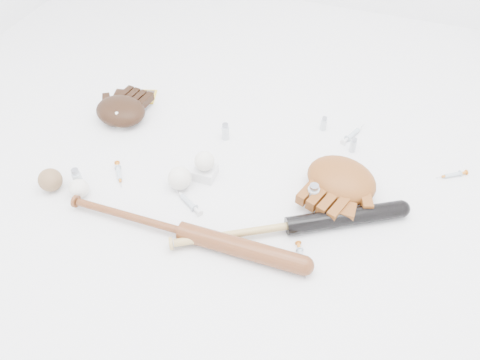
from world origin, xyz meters
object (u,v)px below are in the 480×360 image
(glove_dark, at_px, (121,111))
(pedestal, at_px, (205,172))
(bat_dark, at_px, (289,226))
(bat_wood, at_px, (183,231))

(glove_dark, height_order, pedestal, glove_dark)
(bat_dark, xyz_separation_m, glove_dark, (-0.79, 0.32, 0.01))
(bat_dark, height_order, bat_wood, bat_wood)
(bat_wood, bearing_deg, glove_dark, 135.52)
(bat_dark, relative_size, glove_dark, 3.28)
(bat_dark, distance_m, glove_dark, 0.85)
(pedestal, bearing_deg, bat_wood, -81.87)
(pedestal, bearing_deg, glove_dark, 157.77)
(bat_dark, distance_m, bat_wood, 0.34)
(bat_dark, height_order, pedestal, bat_dark)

